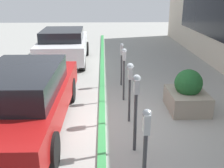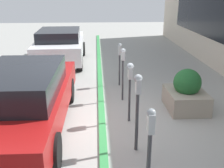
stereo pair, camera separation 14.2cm
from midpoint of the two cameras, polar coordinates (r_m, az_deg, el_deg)
The scene contains 10 objects.
ground_plane at distance 6.36m, azimuth -2.13°, elevation -7.92°, with size 40.00×40.00×0.00m, color #999993.
curb_strip at distance 6.35m, azimuth -2.86°, elevation -7.78°, with size 24.50×0.16×0.04m.
parking_meter_nearest at distance 3.79m, azimuth 7.19°, elevation -11.74°, with size 0.15×0.13×1.45m.
parking_meter_second at distance 4.80m, azimuth 4.77°, elevation -3.03°, with size 0.18×0.15×1.55m.
parking_meter_middle at distance 5.91m, azimuth 3.25°, elevation 1.44°, with size 0.20×0.17×1.44m.
parking_meter_fourth at distance 7.13m, azimuth 1.83°, elevation 4.65°, with size 0.16×0.14×1.49m.
parking_meter_farthest at distance 8.34m, azimuth 1.18°, elevation 6.22°, with size 0.14×0.12×1.39m.
planter_box at distance 7.03m, azimuth 15.29°, elevation -1.98°, with size 1.18×0.96×1.09m.
parked_car_middle at distance 5.98m, azimuth -19.13°, elevation -2.87°, with size 4.74×1.81×1.45m.
parked_car_rear at distance 11.34m, azimuth -11.54°, elevation 8.27°, with size 4.11×1.98×1.43m.
Camera 2 is at (-5.63, 0.17, 2.96)m, focal length 42.00 mm.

